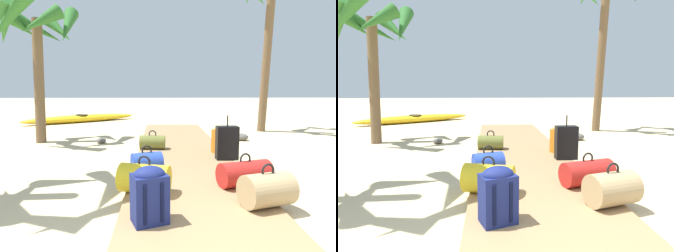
{
  "view_description": "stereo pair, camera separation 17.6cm",
  "coord_description": "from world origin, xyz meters",
  "views": [
    {
      "loc": [
        -0.45,
        -1.48,
        1.39
      ],
      "look_at": [
        -0.26,
        4.52,
        0.55
      ],
      "focal_mm": 30.37,
      "sensor_mm": 36.0,
      "label": 1
    },
    {
      "loc": [
        -0.63,
        -1.47,
        1.39
      ],
      "look_at": [
        -0.26,
        4.52,
        0.55
      ],
      "focal_mm": 30.37,
      "sensor_mm": 36.0,
      "label": 2
    }
  ],
  "objects": [
    {
      "name": "ground_plane",
      "position": [
        0.0,
        3.29,
        0.0
      ],
      "size": [
        60.0,
        60.0,
        0.0
      ],
      "primitive_type": "plane",
      "color": "#D1BA8C"
    },
    {
      "name": "boardwalk",
      "position": [
        0.0,
        4.11,
        0.04
      ],
      "size": [
        1.75,
        8.22,
        0.08
      ],
      "primitive_type": "cube",
      "color": "#9E7A51",
      "rests_on": "ground"
    },
    {
      "name": "duffel_bag_blue",
      "position": [
        -0.64,
        2.74,
        0.24
      ],
      "size": [
        0.53,
        0.43,
        0.43
      ],
      "color": "#2847B7",
      "rests_on": "boardwalk"
    },
    {
      "name": "backpack_navy",
      "position": [
        -0.55,
        1.13,
        0.38
      ],
      "size": [
        0.39,
        0.34,
        0.56
      ],
      "color": "navy",
      "rests_on": "boardwalk"
    },
    {
      "name": "backpack_orange",
      "position": [
        0.75,
        3.99,
        0.36
      ],
      "size": [
        0.33,
        0.31,
        0.53
      ],
      "color": "orange",
      "rests_on": "boardwalk"
    },
    {
      "name": "duffel_bag_red",
      "position": [
        0.68,
        2.12,
        0.25
      ],
      "size": [
        0.77,
        0.52,
        0.44
      ],
      "color": "red",
      "rests_on": "boardwalk"
    },
    {
      "name": "duffel_bag_tan",
      "position": [
        0.73,
        1.46,
        0.27
      ],
      "size": [
        0.63,
        0.51,
        0.48
      ],
      "color": "tan",
      "rests_on": "boardwalk"
    },
    {
      "name": "suitcase_black",
      "position": [
        0.77,
        3.5,
        0.38
      ],
      "size": [
        0.39,
        0.22,
        0.8
      ],
      "color": "black",
      "rests_on": "boardwalk"
    },
    {
      "name": "duffel_bag_olive",
      "position": [
        -0.59,
        4.4,
        0.23
      ],
      "size": [
        0.55,
        0.33,
        0.4
      ],
      "color": "olive",
      "rests_on": "boardwalk"
    },
    {
      "name": "duffel_bag_yellow",
      "position": [
        -0.64,
        1.91,
        0.26
      ],
      "size": [
        0.69,
        0.51,
        0.47
      ],
      "color": "gold",
      "rests_on": "boardwalk"
    },
    {
      "name": "palm_tree_far_right",
      "position": [
        2.81,
        7.1,
        3.82
      ],
      "size": [
        2.12,
        2.18,
        4.78
      ],
      "color": "brown",
      "rests_on": "ground"
    },
    {
      "name": "palm_tree_far_left",
      "position": [
        -3.43,
        5.67,
        2.67
      ],
      "size": [
        2.01,
        2.17,
        3.44
      ],
      "color": "brown",
      "rests_on": "ground"
    },
    {
      "name": "kayak",
      "position": [
        -3.49,
        9.67,
        0.14
      ],
      "size": [
        4.05,
        2.9,
        0.3
      ],
      "color": "gold",
      "rests_on": "ground"
    },
    {
      "name": "rock_right_mid",
      "position": [
        1.67,
        5.71,
        0.09
      ],
      "size": [
        0.48,
        0.48,
        0.18
      ],
      "primitive_type": "ellipsoid",
      "rotation": [
        0.0,
        0.0,
        0.91
      ],
      "color": "#5B5651",
      "rests_on": "ground"
    },
    {
      "name": "rock_left_near",
      "position": [
        -1.88,
        5.45,
        0.06
      ],
      "size": [
        0.26,
        0.27,
        0.13
      ],
      "primitive_type": "ellipsoid",
      "rotation": [
        0.0,
        0.0,
        1.65
      ],
      "color": "#5B5651",
      "rests_on": "ground"
    }
  ]
}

